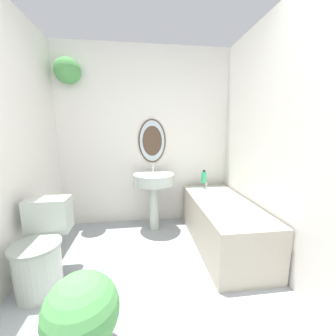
# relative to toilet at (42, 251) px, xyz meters

# --- Properties ---
(wall_back) EXTENTS (2.43, 0.31, 2.40)m
(wall_back) POSITION_rel_toilet_xyz_m (0.83, 1.21, 0.95)
(wall_back) COLOR silver
(wall_back) RESTS_ON ground_plane
(wall_right) EXTENTS (0.06, 2.47, 2.40)m
(wall_right) POSITION_rel_toilet_xyz_m (2.09, 0.02, 0.88)
(wall_right) COLOR silver
(wall_right) RESTS_ON ground_plane
(toilet) EXTENTS (0.37, 0.56, 0.71)m
(toilet) POSITION_rel_toilet_xyz_m (0.00, 0.00, 0.00)
(toilet) COLOR #B2BCB2
(toilet) RESTS_ON ground_plane
(pedestal_sink) EXTENTS (0.52, 0.52, 0.86)m
(pedestal_sink) POSITION_rel_toilet_xyz_m (0.99, 0.89, 0.29)
(pedestal_sink) COLOR #B2BCB2
(pedestal_sink) RESTS_ON ground_plane
(bathtub) EXTENTS (0.61, 1.44, 0.60)m
(bathtub) POSITION_rel_toilet_xyz_m (1.74, 0.43, -0.05)
(bathtub) COLOR #B2A893
(bathtub) RESTS_ON ground_plane
(shampoo_bottle) EXTENTS (0.07, 0.07, 0.17)m
(shampoo_bottle) POSITION_rel_toilet_xyz_m (1.68, 0.98, 0.36)
(shampoo_bottle) COLOR #38B275
(shampoo_bottle) RESTS_ON bathtub
(potted_plant) EXTENTS (0.41, 0.41, 0.53)m
(potted_plant) POSITION_rel_toilet_xyz_m (0.50, -0.66, -0.02)
(potted_plant) COLOR #9E6042
(potted_plant) RESTS_ON ground_plane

